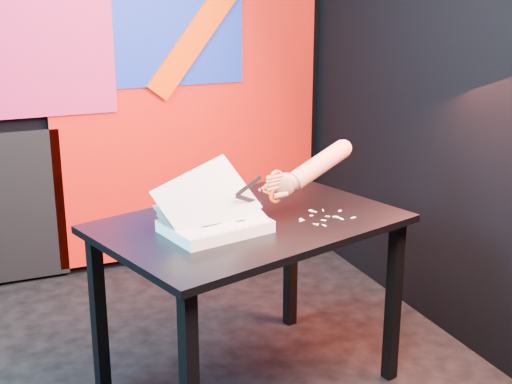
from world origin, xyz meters
name	(u,v)px	position (x,y,z in m)	size (l,w,h in m)	color
room	(135,73)	(0.00, 0.00, 1.35)	(3.01, 3.01, 2.71)	black
backdrop	(87,112)	(0.06, 1.46, 0.96)	(2.88, 0.05, 2.08)	red
work_table	(249,243)	(0.43, -0.01, 0.66)	(1.32, 1.07, 0.75)	black
printout_stack	(215,225)	(0.26, -0.08, 0.78)	(0.44, 0.34, 0.28)	white
scissors	(273,187)	(0.52, -0.03, 0.88)	(0.23, 0.07, 0.14)	silver
hand_forearm	(314,168)	(0.72, 0.02, 0.93)	(0.42, 0.16, 0.19)	#B8794D
paper_clippings	(321,216)	(0.71, -0.08, 0.75)	(0.23, 0.21, 0.00)	silver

